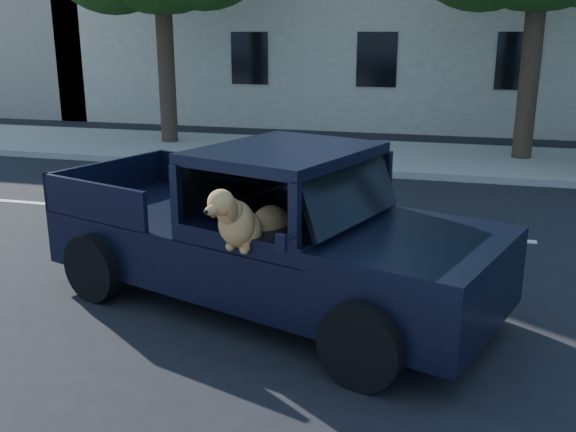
% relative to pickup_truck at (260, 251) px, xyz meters
% --- Properties ---
extents(ground, '(120.00, 120.00, 0.00)m').
position_rel_pickup_truck_xyz_m(ground, '(-1.54, -0.26, -0.61)').
color(ground, black).
rests_on(ground, ground).
extents(far_sidewalk, '(60.00, 4.00, 0.15)m').
position_rel_pickup_truck_xyz_m(far_sidewalk, '(-1.54, 8.94, -0.54)').
color(far_sidewalk, gray).
rests_on(far_sidewalk, ground).
extents(lane_stripes, '(21.60, 0.14, 0.01)m').
position_rel_pickup_truck_xyz_m(lane_stripes, '(0.46, 3.14, -0.61)').
color(lane_stripes, silver).
rests_on(lane_stripes, ground).
extents(pickup_truck, '(5.43, 3.46, 1.82)m').
position_rel_pickup_truck_xyz_m(pickup_truck, '(0.00, 0.00, 0.00)').
color(pickup_truck, black).
rests_on(pickup_truck, ground).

